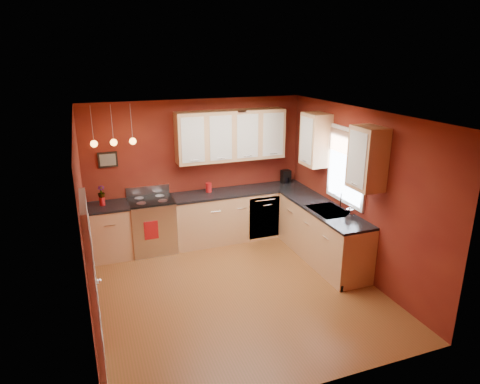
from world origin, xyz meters
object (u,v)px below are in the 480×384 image
object	(u,v)px
sink	(329,212)
soap_pump	(350,211)
gas_range	(152,225)
red_canister	(209,187)
coffee_maker	(286,177)

from	to	relation	value
sink	soap_pump	distance (m)	0.41
gas_range	sink	distance (m)	3.05
red_canister	soap_pump	world-z (taller)	soap_pump
gas_range	coffee_maker	bearing A→B (deg)	3.16
sink	red_canister	world-z (taller)	sink
gas_range	coffee_maker	size ratio (longest dim) A/B	4.51
sink	red_canister	size ratio (longest dim) A/B	4.09
sink	coffee_maker	distance (m)	1.65
gas_range	sink	world-z (taller)	sink
gas_range	red_canister	xyz separation A→B (m)	(1.07, 0.09, 0.55)
sink	soap_pump	bearing A→B (deg)	-69.53
sink	red_canister	xyz separation A→B (m)	(-1.55, 1.59, 0.11)
gas_range	soap_pump	bearing A→B (deg)	-34.09
red_canister	coffee_maker	xyz separation A→B (m)	(1.59, 0.05, 0.03)
coffee_maker	gas_range	bearing A→B (deg)	-178.42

